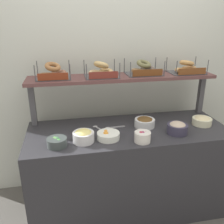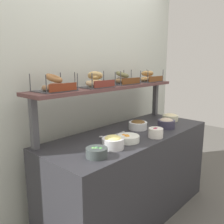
# 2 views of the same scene
# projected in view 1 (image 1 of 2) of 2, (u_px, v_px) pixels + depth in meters

# --- Properties ---
(ground_plane) EXTENTS (8.00, 8.00, 0.00)m
(ground_plane) POSITION_uv_depth(u_px,v_px,m) (127.00, 205.00, 2.48)
(ground_plane) COLOR #595651
(back_wall) EXTENTS (2.99, 0.06, 2.40)m
(back_wall) POSITION_uv_depth(u_px,v_px,m) (116.00, 77.00, 2.56)
(back_wall) COLOR silver
(back_wall) RESTS_ON ground_plane
(deli_counter) EXTENTS (1.79, 0.70, 0.85)m
(deli_counter) POSITION_uv_depth(u_px,v_px,m) (128.00, 169.00, 2.33)
(deli_counter) COLOR #2D2D33
(deli_counter) RESTS_ON ground_plane
(shelf_riser_left) EXTENTS (0.05, 0.05, 0.40)m
(shelf_riser_left) POSITION_uv_depth(u_px,v_px,m) (33.00, 104.00, 2.20)
(shelf_riser_left) COLOR #4C4C51
(shelf_riser_left) RESTS_ON deli_counter
(shelf_riser_right) EXTENTS (0.05, 0.05, 0.40)m
(shelf_riser_right) POSITION_uv_depth(u_px,v_px,m) (201.00, 94.00, 2.51)
(shelf_riser_right) COLOR #4C4C51
(shelf_riser_right) RESTS_ON deli_counter
(upper_shelf) EXTENTS (1.75, 0.32, 0.03)m
(upper_shelf) POSITION_uv_depth(u_px,v_px,m) (122.00, 77.00, 2.28)
(upper_shelf) COLOR brown
(upper_shelf) RESTS_ON shelf_riser_left
(bowl_chocolate_spread) EXTENTS (0.18, 0.18, 0.09)m
(bowl_chocolate_spread) POSITION_uv_depth(u_px,v_px,m) (145.00, 122.00, 2.22)
(bowl_chocolate_spread) COLOR white
(bowl_chocolate_spread) RESTS_ON deli_counter
(bowl_tuna_salad) EXTENTS (0.18, 0.18, 0.10)m
(bowl_tuna_salad) POSITION_uv_depth(u_px,v_px,m) (177.00, 128.00, 2.09)
(bowl_tuna_salad) COLOR #38354B
(bowl_tuna_salad) RESTS_ON deli_counter
(bowl_egg_salad) EXTENTS (0.17, 0.17, 0.11)m
(bowl_egg_salad) POSITION_uv_depth(u_px,v_px,m) (83.00, 136.00, 1.94)
(bowl_egg_salad) COLOR silver
(bowl_egg_salad) RESTS_ON deli_counter
(bowl_potato_salad) EXTENTS (0.18, 0.18, 0.08)m
(bowl_potato_salad) POSITION_uv_depth(u_px,v_px,m) (202.00, 120.00, 2.27)
(bowl_potato_salad) COLOR beige
(bowl_potato_salad) RESTS_ON deli_counter
(bowl_fruit_salad) EXTENTS (0.19, 0.19, 0.07)m
(bowl_fruit_salad) POSITION_uv_depth(u_px,v_px,m) (108.00, 135.00, 2.00)
(bowl_fruit_salad) COLOR white
(bowl_fruit_salad) RESTS_ON deli_counter
(bowl_veggie_mix) EXTENTS (0.15, 0.15, 0.08)m
(bowl_veggie_mix) POSITION_uv_depth(u_px,v_px,m) (57.00, 142.00, 1.88)
(bowl_veggie_mix) COLOR #404948
(bowl_veggie_mix) RESTS_ON deli_counter
(bowl_beet_salad) EXTENTS (0.13, 0.13, 0.09)m
(bowl_beet_salad) POSITION_uv_depth(u_px,v_px,m) (142.00, 137.00, 1.95)
(bowl_beet_salad) COLOR white
(bowl_beet_salad) RESTS_ON deli_counter
(serving_spoon_near_plate) EXTENTS (0.11, 0.16, 0.01)m
(serving_spoon_near_plate) POSITION_uv_depth(u_px,v_px,m) (98.00, 128.00, 2.19)
(serving_spoon_near_plate) COLOR #B7B7BC
(serving_spoon_near_plate) RESTS_ON deli_counter
(serving_spoon_by_edge) EXTENTS (0.18, 0.03, 0.01)m
(serving_spoon_by_edge) POSITION_uv_depth(u_px,v_px,m) (112.00, 127.00, 2.20)
(serving_spoon_by_edge) COLOR #B7B7BC
(serving_spoon_by_edge) RESTS_ON deli_counter
(bagel_basket_everything) EXTENTS (0.30, 0.26, 0.15)m
(bagel_basket_everything) POSITION_uv_depth(u_px,v_px,m) (53.00, 73.00, 2.15)
(bagel_basket_everything) COLOR #4C4C51
(bagel_basket_everything) RESTS_ON upper_shelf
(bagel_basket_plain) EXTENTS (0.30, 0.26, 0.15)m
(bagel_basket_plain) POSITION_uv_depth(u_px,v_px,m) (101.00, 71.00, 2.21)
(bagel_basket_plain) COLOR #4C4C51
(bagel_basket_plain) RESTS_ON upper_shelf
(bagel_basket_poppy) EXTENTS (0.33, 0.26, 0.14)m
(bagel_basket_poppy) POSITION_uv_depth(u_px,v_px,m) (144.00, 70.00, 2.31)
(bagel_basket_poppy) COLOR #4C4C51
(bagel_basket_poppy) RESTS_ON upper_shelf
(bagel_basket_sesame) EXTENTS (0.32, 0.24, 0.14)m
(bagel_basket_sesame) POSITION_uv_depth(u_px,v_px,m) (186.00, 68.00, 2.37)
(bagel_basket_sesame) COLOR #4C4C51
(bagel_basket_sesame) RESTS_ON upper_shelf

